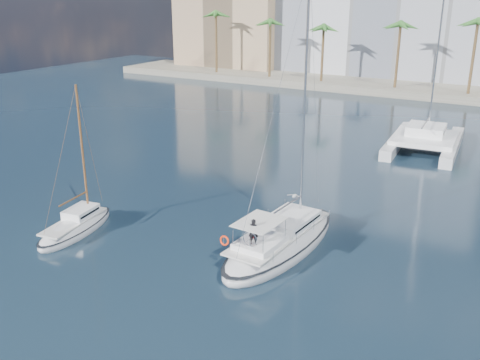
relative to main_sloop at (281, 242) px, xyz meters
The scene contains 10 objects.
ground 3.74m from the main_sloop, 159.02° to the left, with size 160.00×160.00×0.00m, color black.
quay 62.42m from the main_sloop, 93.17° to the left, with size 120.00×14.00×1.20m, color gray.
building_modern 77.10m from the main_sloop, 101.74° to the left, with size 42.00×16.00×28.00m, color silver.
building_tan_left 84.38m from the main_sloop, 122.87° to the left, with size 22.00×14.00×22.00m, color tan.
palm_left 69.99m from the main_sloop, 122.71° to the left, with size 3.60×3.60×12.30m.
palm_centre 59.23m from the main_sloop, 93.39° to the left, with size 3.60×3.60×12.30m.
main_sloop is the anchor object (origin of this frame).
small_sloop 14.09m from the main_sloop, 160.39° to the right, with size 3.46×7.58×10.50m.
catamaran 28.75m from the main_sloop, 84.89° to the left, with size 7.83×13.98×19.46m.
seagull 7.45m from the main_sloop, 108.41° to the left, with size 1.24×0.53×0.23m.
Camera 1 is at (16.82, -29.15, 15.57)m, focal length 40.00 mm.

